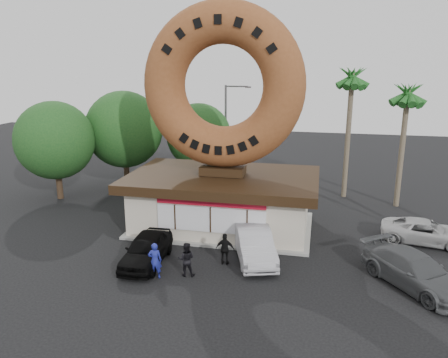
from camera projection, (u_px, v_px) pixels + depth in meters
name	position (u px, v px, depth m)	size (l,w,h in m)	color
ground	(196.00, 271.00, 21.13)	(90.00, 90.00, 0.00)	black
donut_shop	(223.00, 199.00, 26.31)	(11.20, 7.20, 3.80)	beige
giant_donut	(223.00, 86.00, 24.59)	(9.29, 9.29, 2.37)	brown
tree_west	(124.00, 130.00, 34.16)	(6.00, 6.00, 7.65)	#473321
tree_mid	(199.00, 136.00, 35.06)	(5.20, 5.20, 6.63)	#473321
tree_far	(55.00, 140.00, 31.20)	(5.60, 5.60, 7.14)	#473321
palm_near	(352.00, 82.00, 30.58)	(2.60, 2.60, 9.75)	#726651
palm_far	(407.00, 98.00, 28.68)	(2.60, 2.60, 8.75)	#726651
street_lamp	(227.00, 129.00, 35.43)	(2.11, 0.20, 8.00)	#59595E
person_left	(155.00, 261.00, 20.22)	(0.63, 0.42, 1.74)	navy
person_center	(186.00, 259.00, 20.45)	(0.80, 0.62, 1.65)	black
person_right	(225.00, 249.00, 21.59)	(0.95, 0.40, 1.62)	black
car_black	(146.00, 249.00, 21.73)	(1.77, 4.40, 1.50)	black
car_silver	(254.00, 244.00, 22.26)	(1.69, 4.85, 1.60)	#B0AFB5
car_grey	(414.00, 271.00, 19.47)	(2.13, 5.24, 1.52)	#505254
car_white	(425.00, 232.00, 24.24)	(2.15, 4.67, 1.30)	#B9B9B9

